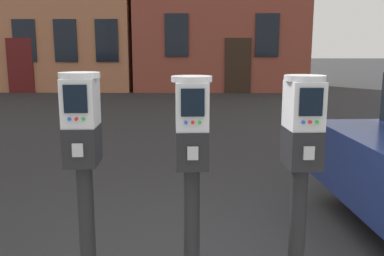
# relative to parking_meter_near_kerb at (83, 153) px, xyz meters

# --- Properties ---
(parking_meter_near_kerb) EXTENTS (0.23, 0.26, 1.40)m
(parking_meter_near_kerb) POSITION_rel_parking_meter_near_kerb_xyz_m (0.00, 0.00, 0.00)
(parking_meter_near_kerb) COLOR black
(parking_meter_near_kerb) RESTS_ON sidewalk_slab
(parking_meter_twin_adjacent) EXTENTS (0.23, 0.26, 1.38)m
(parking_meter_twin_adjacent) POSITION_rel_parking_meter_near_kerb_xyz_m (0.59, -0.00, -0.01)
(parking_meter_twin_adjacent) COLOR black
(parking_meter_twin_adjacent) RESTS_ON sidewalk_slab
(parking_meter_end_of_row) EXTENTS (0.23, 0.26, 1.39)m
(parking_meter_end_of_row) POSITION_rel_parking_meter_near_kerb_xyz_m (1.18, -0.00, -0.01)
(parking_meter_end_of_row) COLOR black
(parking_meter_end_of_row) RESTS_ON sidewalk_slab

